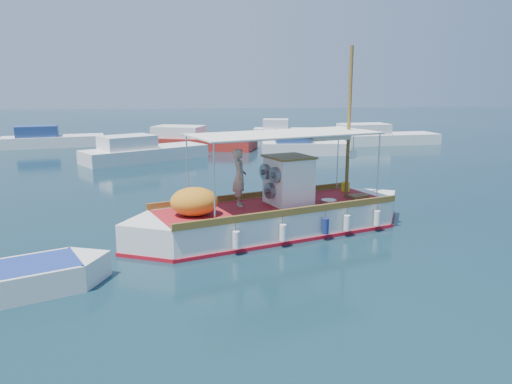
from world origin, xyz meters
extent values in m
plane|color=black|center=(0.00, 0.00, 0.00)|extent=(160.00, 160.00, 0.00)
cube|color=white|center=(0.17, 0.15, 0.35)|extent=(7.82, 4.84, 1.09)
cube|color=white|center=(-3.32, -1.11, 0.35)|extent=(2.33, 2.33, 1.09)
cube|color=white|center=(3.66, 1.41, 0.35)|extent=(2.33, 2.33, 1.09)
cube|color=#AB101D|center=(0.17, 0.15, 0.02)|extent=(7.94, 4.95, 0.18)
cube|color=maroon|center=(0.17, 0.15, 0.87)|extent=(7.75, 4.66, 0.06)
cube|color=brown|center=(-0.25, 1.32, 0.99)|extent=(7.11, 2.64, 0.20)
cube|color=brown|center=(0.59, -1.02, 0.99)|extent=(7.11, 2.64, 0.20)
cube|color=white|center=(0.64, 0.32, 1.63)|extent=(1.55, 1.61, 1.48)
cube|color=brown|center=(0.64, 0.32, 2.40)|extent=(1.68, 1.74, 0.06)
cylinder|color=slate|center=(0.14, -0.20, 1.93)|extent=(0.37, 0.54, 0.49)
cylinder|color=slate|center=(-0.08, 0.40, 1.93)|extent=(0.37, 0.54, 0.49)
cylinder|color=slate|center=(0.03, 0.10, 1.39)|extent=(0.37, 0.54, 0.49)
cylinder|color=brown|center=(2.78, 1.09, 3.36)|extent=(0.15, 0.15, 4.95)
cylinder|color=brown|center=(2.03, 0.82, 2.97)|extent=(1.70, 0.68, 0.08)
cylinder|color=silver|center=(-2.53, 0.33, 2.00)|extent=(0.06, 0.06, 2.23)
cylinder|color=silver|center=(-1.79, -1.71, 2.00)|extent=(0.06, 0.06, 2.23)
cylinder|color=silver|center=(2.78, 2.25, 2.00)|extent=(0.06, 0.06, 2.23)
cylinder|color=silver|center=(3.52, 0.20, 2.00)|extent=(0.06, 0.06, 2.23)
cube|color=white|center=(0.50, 0.27, 3.14)|extent=(6.30, 4.21, 0.04)
ellipsoid|color=orange|center=(-2.34, -0.76, 1.31)|extent=(1.70, 1.58, 0.83)
cube|color=#D4C912|center=(1.20, 1.10, 1.09)|extent=(0.29, 0.25, 0.40)
cylinder|color=#D4C912|center=(3.01, 1.91, 1.06)|extent=(0.38, 0.38, 0.34)
cube|color=brown|center=(3.10, 0.78, 0.95)|extent=(0.76, 0.64, 0.12)
cylinder|color=#B2B2B2|center=(1.94, 0.21, 0.95)|extent=(0.63, 0.63, 0.12)
cylinder|color=white|center=(2.57, -0.09, 2.50)|extent=(0.29, 0.13, 0.30)
cylinder|color=white|center=(-1.22, -1.83, 0.45)|extent=(0.25, 0.25, 0.47)
cylinder|color=navy|center=(1.57, -0.82, 0.45)|extent=(0.25, 0.25, 0.47)
cylinder|color=white|center=(3.43, -0.15, 0.45)|extent=(0.25, 0.25, 0.47)
imported|color=#9F9A84|center=(-0.93, 0.27, 1.80)|extent=(0.44, 0.66, 1.79)
cube|color=white|center=(-5.15, -3.18, 0.22)|extent=(1.46, 1.46, 0.80)
cube|color=silver|center=(-5.28, 16.10, 0.30)|extent=(7.74, 6.03, 1.00)
cube|color=silver|center=(-6.26, 15.50, 1.20)|extent=(3.66, 3.33, 0.80)
cube|color=maroon|center=(-2.18, 21.50, 0.30)|extent=(9.03, 5.60, 1.00)
cube|color=silver|center=(-3.39, 21.95, 1.20)|extent=(4.05, 3.42, 0.80)
cube|color=silver|center=(5.08, 17.68, 0.30)|extent=(5.86, 2.67, 1.00)
cube|color=navy|center=(4.22, 17.75, 1.20)|extent=(2.43, 2.05, 0.80)
cube|color=silver|center=(12.05, 22.38, 0.30)|extent=(9.33, 3.49, 1.00)
cube|color=silver|center=(10.69, 22.24, 1.20)|extent=(3.85, 2.56, 0.80)
cube|color=silver|center=(-12.70, 23.83, 0.30)|extent=(7.52, 3.80, 1.00)
cube|color=navy|center=(-13.76, 23.59, 1.20)|extent=(3.23, 2.53, 0.80)
cube|color=silver|center=(5.57, 27.94, 0.30)|extent=(5.65, 3.02, 1.00)
cube|color=silver|center=(4.78, 28.10, 1.20)|extent=(2.44, 2.09, 0.80)
camera|label=1|loc=(-2.30, -14.90, 4.66)|focal=35.00mm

